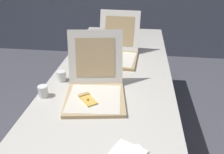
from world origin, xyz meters
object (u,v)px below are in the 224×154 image
object	(u,v)px
cup_white_near_center	(62,76)
napkin_pile	(128,154)
pizza_box_middle	(116,53)
cup_white_far	(92,47)
cup_white_near_left	(43,91)
cup_white_mid	(77,60)
table	(112,78)
pizza_box_front	(95,89)

from	to	relation	value
cup_white_near_center	napkin_pile	distance (m)	0.82
pizza_box_middle	napkin_pile	distance (m)	1.10
cup_white_near_center	cup_white_far	bearing A→B (deg)	80.58
pizza_box_middle	cup_white_far	distance (m)	0.28
cup_white_far	cup_white_near_left	xyz separation A→B (m)	(-0.15, -0.80, 0.00)
napkin_pile	cup_white_mid	bearing A→B (deg)	117.31
pizza_box_middle	napkin_pile	world-z (taller)	pizza_box_middle
pizza_box_middle	cup_white_far	bearing A→B (deg)	152.26
napkin_pile	pizza_box_middle	bearing A→B (deg)	99.17
pizza_box_middle	napkin_pile	xyz separation A→B (m)	(0.18, -1.09, -0.05)
cup_white_far	cup_white_mid	bearing A→B (deg)	-100.58
cup_white_near_center	cup_white_near_left	world-z (taller)	same
table	pizza_box_front	bearing A→B (deg)	-100.98
pizza_box_middle	cup_white_far	world-z (taller)	pizza_box_middle
cup_white_near_center	napkin_pile	bearing A→B (deg)	-51.11
cup_white_mid	napkin_pile	xyz separation A→B (m)	(0.47, -0.92, -0.03)
table	napkin_pile	world-z (taller)	napkin_pile
table	cup_white_far	xyz separation A→B (m)	(-0.24, 0.42, 0.08)
pizza_box_middle	pizza_box_front	bearing A→B (deg)	-93.02
pizza_box_front	cup_white_mid	distance (m)	0.51
pizza_box_middle	cup_white_near_center	bearing A→B (deg)	-124.26
napkin_pile	cup_white_far	bearing A→B (deg)	108.72
cup_white_mid	cup_white_near_center	world-z (taller)	same
table	pizza_box_front	distance (m)	0.36
cup_white_far	cup_white_mid	xyz separation A→B (m)	(-0.06, -0.31, 0.00)
table	cup_white_mid	xyz separation A→B (m)	(-0.30, 0.11, 0.08)
cup_white_far	napkin_pile	xyz separation A→B (m)	(0.42, -1.23, -0.03)
cup_white_far	cup_white_near_center	distance (m)	0.60
pizza_box_middle	cup_white_far	size ratio (longest dim) A/B	6.73
cup_white_mid	cup_white_near_center	size ratio (longest dim) A/B	1.00
cup_white_far	cup_white_mid	distance (m)	0.32
table	cup_white_near_center	distance (m)	0.39
pizza_box_front	cup_white_near_center	distance (m)	0.33
table	cup_white_far	world-z (taller)	cup_white_far
cup_white_far	pizza_box_middle	bearing A→B (deg)	-30.58
table	cup_white_near_center	world-z (taller)	cup_white_near_center
cup_white_far	pizza_box_front	bearing A→B (deg)	-77.01
cup_white_far	cup_white_near_center	world-z (taller)	same
table	pizza_box_middle	distance (m)	0.30
pizza_box_front	cup_white_near_center	bearing A→B (deg)	138.78
cup_white_mid	cup_white_near_center	distance (m)	0.28
table	cup_white_near_center	xyz separation A→B (m)	(-0.34, -0.17, 0.08)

